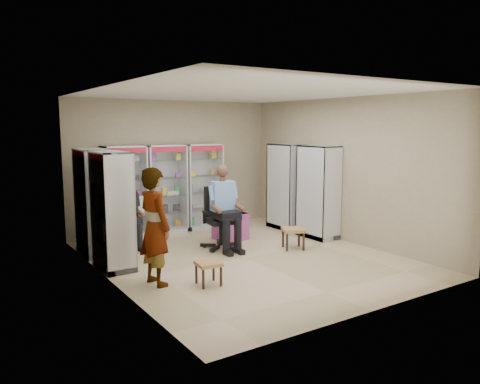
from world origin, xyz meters
TOP-DOWN VIEW (x-y plane):
  - floor at (0.00, 0.00)m, footprint 6.00×6.00m
  - room_shell at (0.00, 0.00)m, footprint 5.02×6.02m
  - cabinet_back_left at (-1.30, 2.73)m, footprint 0.90×0.50m
  - cabinet_back_mid at (-0.35, 2.73)m, footprint 0.90×0.50m
  - cabinet_back_right at (0.60, 2.73)m, footprint 0.90×0.50m
  - cabinet_right_far at (2.23, 1.60)m, footprint 0.90×0.50m
  - cabinet_right_near at (2.23, 0.50)m, footprint 0.90×0.50m
  - cabinet_left_far at (-2.23, 1.80)m, footprint 0.90×0.50m
  - cabinet_left_near at (-2.23, 0.70)m, footprint 0.90×0.50m
  - wooden_chair at (-1.55, 2.00)m, footprint 0.42×0.42m
  - seated_customer at (-1.55, 1.95)m, footprint 0.44×0.60m
  - office_chair at (-0.01, 0.86)m, footprint 0.72×0.72m
  - seated_shopkeeper at (-0.01, 0.81)m, footprint 0.57×0.76m
  - pink_trunk at (0.54, 1.39)m, footprint 0.65×0.63m
  - tea_glass at (0.59, 1.34)m, footprint 0.07×0.07m
  - woven_stool_a at (1.16, 0.03)m, footprint 0.55×0.55m
  - woven_stool_b at (-1.29, -0.91)m, footprint 0.40×0.40m
  - standing_man at (-1.95, -0.44)m, footprint 0.52×0.71m

SIDE VIEW (x-z plane):
  - floor at x=0.00m, z-range 0.00..0.00m
  - woven_stool_b at x=-1.29m, z-range 0.00..0.36m
  - woven_stool_a at x=1.16m, z-range 0.00..0.41m
  - pink_trunk at x=0.54m, z-range 0.00..0.57m
  - wooden_chair at x=-1.55m, z-range 0.00..0.94m
  - office_chair at x=-0.01m, z-range 0.00..1.23m
  - tea_glass at x=0.59m, z-range 0.57..0.67m
  - seated_customer at x=-1.55m, z-range 0.00..1.34m
  - seated_shopkeeper at x=-0.01m, z-range 0.00..1.56m
  - standing_man at x=-1.95m, z-range 0.00..1.81m
  - cabinet_back_left at x=-1.30m, z-range 0.00..2.00m
  - cabinet_back_mid at x=-0.35m, z-range 0.00..2.00m
  - cabinet_back_right at x=0.60m, z-range 0.00..2.00m
  - cabinet_right_far at x=2.23m, z-range 0.00..2.00m
  - cabinet_right_near at x=2.23m, z-range 0.00..2.00m
  - cabinet_left_far at x=-2.23m, z-range 0.00..2.00m
  - cabinet_left_near at x=-2.23m, z-range 0.00..2.00m
  - room_shell at x=0.00m, z-range 0.46..3.47m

